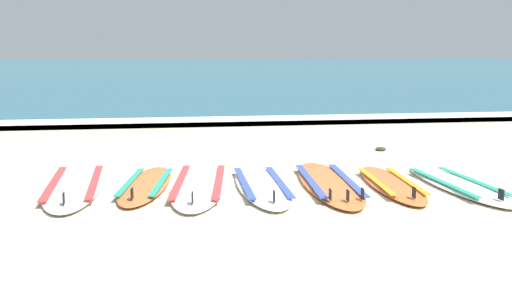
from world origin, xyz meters
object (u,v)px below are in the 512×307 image
at_px(surfboard_0, 74,185).
at_px(surfboard_4, 328,183).
at_px(surfboard_6, 457,184).
at_px(surfboard_5, 391,184).
at_px(surfboard_1, 146,185).
at_px(surfboard_2, 199,184).
at_px(surfboard_3, 262,185).

xyz_separation_m(surfboard_0, surfboard_4, (2.88, -0.31, 0.00)).
height_order(surfboard_0, surfboard_6, same).
relative_size(surfboard_5, surfboard_6, 0.93).
relative_size(surfboard_1, surfboard_6, 0.94).
relative_size(surfboard_1, surfboard_2, 0.81).
distance_m(surfboard_3, surfboard_4, 0.78).
distance_m(surfboard_1, surfboard_6, 3.55).
distance_m(surfboard_1, surfboard_4, 2.09).
distance_m(surfboard_4, surfboard_5, 0.71).
height_order(surfboard_3, surfboard_4, same).
xyz_separation_m(surfboard_0, surfboard_3, (2.10, -0.30, 0.00)).
relative_size(surfboard_2, surfboard_4, 1.03).
bearing_deg(surfboard_0, surfboard_1, -6.68).
distance_m(surfboard_1, surfboard_5, 2.80).
distance_m(surfboard_5, surfboard_6, 0.75).
bearing_deg(surfboard_3, surfboard_5, -5.88).
xyz_separation_m(surfboard_0, surfboard_1, (0.80, -0.09, 0.00)).
distance_m(surfboard_0, surfboard_1, 0.81).
distance_m(surfboard_1, surfboard_3, 1.32).
xyz_separation_m(surfboard_4, surfboard_6, (1.43, -0.28, -0.00)).
relative_size(surfboard_0, surfboard_2, 1.00).
bearing_deg(surfboard_1, surfboard_5, -7.33).
relative_size(surfboard_3, surfboard_4, 0.92).
relative_size(surfboard_3, surfboard_5, 1.12).
bearing_deg(surfboard_5, surfboard_6, -10.60).
height_order(surfboard_1, surfboard_3, same).
bearing_deg(surfboard_3, surfboard_2, 168.40).
bearing_deg(surfboard_3, surfboard_4, -0.45).
relative_size(surfboard_2, surfboard_5, 1.26).
bearing_deg(surfboard_2, surfboard_3, -11.60).
height_order(surfboard_3, surfboard_5, same).
xyz_separation_m(surfboard_2, surfboard_3, (0.70, -0.14, 0.00)).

